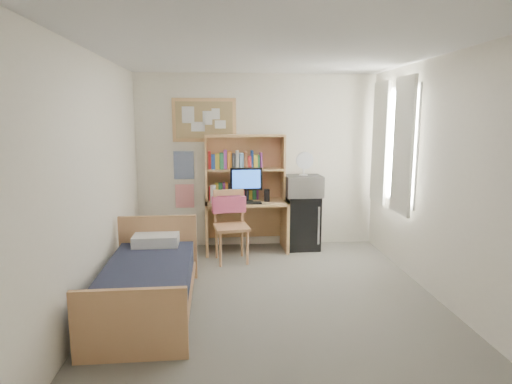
{
  "coord_description": "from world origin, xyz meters",
  "views": [
    {
      "loc": [
        -0.49,
        -4.36,
        1.94
      ],
      "look_at": [
        -0.08,
        1.2,
        0.98
      ],
      "focal_mm": 30.0,
      "sensor_mm": 36.0,
      "label": 1
    }
  ],
  "objects": [
    {
      "name": "curtain_left",
      "position": [
        1.72,
        0.8,
        1.6
      ],
      "size": [
        0.04,
        0.55,
        1.7
      ],
      "primitive_type": "cube",
      "color": "white",
      "rests_on": "wall_right"
    },
    {
      "name": "poster_wave",
      "position": [
        -1.1,
        2.09,
        1.25
      ],
      "size": [
        0.3,
        0.01,
        0.42
      ],
      "primitive_type": "cube",
      "color": "navy",
      "rests_on": "wall_back"
    },
    {
      "name": "water_bottle",
      "position": [
        -0.66,
        1.66,
        0.88
      ],
      "size": [
        0.08,
        0.08,
        0.26
      ],
      "primitive_type": "cylinder",
      "rotation": [
        0.0,
        0.0,
        0.04
      ],
      "color": "white",
      "rests_on": "desk"
    },
    {
      "name": "monitor",
      "position": [
        -0.18,
        1.72,
        0.99
      ],
      "size": [
        0.46,
        0.05,
        0.49
      ],
      "primitive_type": "cube",
      "rotation": [
        0.0,
        0.0,
        0.04
      ],
      "color": "black",
      "rests_on": "desk"
    },
    {
      "name": "hoodie",
      "position": [
        -0.44,
        1.49,
        0.76
      ],
      "size": [
        0.48,
        0.21,
        0.22
      ],
      "primitive_type": "cube",
      "rotation": [
        0.0,
        0.0,
        0.16
      ],
      "color": "#CD4E72",
      "rests_on": "desk_chair"
    },
    {
      "name": "wall_back",
      "position": [
        0.0,
        2.1,
        1.3
      ],
      "size": [
        3.6,
        0.04,
        2.6
      ],
      "primitive_type": "cube",
      "color": "white",
      "rests_on": "floor"
    },
    {
      "name": "desk_fan",
      "position": [
        0.67,
        1.82,
        1.27
      ],
      "size": [
        0.26,
        0.26,
        0.31
      ],
      "primitive_type": "cylinder",
      "rotation": [
        0.0,
        0.0,
        0.04
      ],
      "color": "white",
      "rests_on": "microwave"
    },
    {
      "name": "speaker_right",
      "position": [
        0.12,
        1.73,
        0.84
      ],
      "size": [
        0.08,
        0.08,
        0.18
      ],
      "primitive_type": "cube",
      "rotation": [
        0.0,
        0.0,
        0.04
      ],
      "color": "black",
      "rests_on": "desk"
    },
    {
      "name": "microwave",
      "position": [
        0.67,
        1.82,
        0.96
      ],
      "size": [
        0.55,
        0.43,
        0.31
      ],
      "primitive_type": "cube",
      "rotation": [
        0.0,
        0.0,
        0.04
      ],
      "color": "silver",
      "rests_on": "mini_fridge"
    },
    {
      "name": "hutch",
      "position": [
        -0.19,
        1.93,
        1.23
      ],
      "size": [
        1.19,
        0.34,
        0.96
      ],
      "primitive_type": "cube",
      "rotation": [
        0.0,
        0.0,
        0.04
      ],
      "color": "tan",
      "rests_on": "desk"
    },
    {
      "name": "desk_chair",
      "position": [
        -0.41,
        1.29,
        0.49
      ],
      "size": [
        0.56,
        0.56,
        0.98
      ],
      "primitive_type": "cube",
      "rotation": [
        0.0,
        0.0,
        0.16
      ],
      "color": "tan",
      "rests_on": "floor"
    },
    {
      "name": "ceiling",
      "position": [
        0.0,
        0.0,
        2.6
      ],
      "size": [
        3.6,
        4.2,
        0.02
      ],
      "primitive_type": "cube",
      "color": "silver",
      "rests_on": "wall_back"
    },
    {
      "name": "poster_japan",
      "position": [
        -1.1,
        2.09,
        0.78
      ],
      "size": [
        0.28,
        0.01,
        0.36
      ],
      "primitive_type": "cube",
      "color": "red",
      "rests_on": "wall_back"
    },
    {
      "name": "desk",
      "position": [
        -0.18,
        1.78,
        0.37
      ],
      "size": [
        1.22,
        0.64,
        0.75
      ],
      "primitive_type": "cube",
      "rotation": [
        0.0,
        0.0,
        0.04
      ],
      "color": "tan",
      "rests_on": "floor"
    },
    {
      "name": "bed",
      "position": [
        -1.28,
        -0.21,
        0.24
      ],
      "size": [
        0.92,
        1.78,
        0.48
      ],
      "primitive_type": "cube",
      "rotation": [
        0.0,
        0.0,
        0.02
      ],
      "color": "#1C2032",
      "rests_on": "floor"
    },
    {
      "name": "keyboard",
      "position": [
        -0.18,
        1.58,
        0.76
      ],
      "size": [
        0.41,
        0.14,
        0.02
      ],
      "primitive_type": "cube",
      "rotation": [
        0.0,
        0.0,
        0.04
      ],
      "color": "black",
      "rests_on": "desk"
    },
    {
      "name": "wall_left",
      "position": [
        -1.8,
        0.0,
        1.3
      ],
      "size": [
        0.04,
        4.2,
        2.6
      ],
      "primitive_type": "cube",
      "color": "white",
      "rests_on": "floor"
    },
    {
      "name": "wall_front",
      "position": [
        0.0,
        -2.1,
        1.3
      ],
      "size": [
        3.6,
        0.04,
        2.6
      ],
      "primitive_type": "cube",
      "color": "white",
      "rests_on": "floor"
    },
    {
      "name": "curtain_right",
      "position": [
        1.72,
        1.6,
        1.6
      ],
      "size": [
        0.04,
        0.55,
        1.7
      ],
      "primitive_type": "cube",
      "color": "white",
      "rests_on": "wall_right"
    },
    {
      "name": "bulletin_board",
      "position": [
        -0.78,
        2.08,
        1.92
      ],
      "size": [
        0.94,
        0.03,
        0.64
      ],
      "primitive_type": "cube",
      "color": "#9F8554",
      "rests_on": "wall_back"
    },
    {
      "name": "pillow",
      "position": [
        -1.3,
        0.54,
        0.55
      ],
      "size": [
        0.53,
        0.37,
        0.12
      ],
      "primitive_type": "cube",
      "rotation": [
        0.0,
        0.0,
        0.02
      ],
      "color": "white",
      "rests_on": "bed"
    },
    {
      "name": "window_unit",
      "position": [
        1.75,
        1.2,
        1.6
      ],
      "size": [
        0.1,
        1.4,
        1.7
      ],
      "primitive_type": "cube",
      "color": "white",
      "rests_on": "wall_right"
    },
    {
      "name": "mini_fridge",
      "position": [
        0.67,
        1.84,
        0.4
      ],
      "size": [
        0.49,
        0.49,
        0.8
      ],
      "primitive_type": "cube",
      "rotation": [
        0.0,
        0.0,
        0.04
      ],
      "color": "black",
      "rests_on": "floor"
    },
    {
      "name": "speaker_left",
      "position": [
        -0.48,
        1.71,
        0.82
      ],
      "size": [
        0.07,
        0.07,
        0.15
      ],
      "primitive_type": "cube",
      "rotation": [
        0.0,
        0.0,
        0.04
      ],
      "color": "black",
      "rests_on": "desk"
    },
    {
      "name": "floor",
      "position": [
        0.0,
        0.0,
        -0.01
      ],
      "size": [
        3.6,
        4.2,
        0.02
      ],
      "primitive_type": "cube",
      "color": "gray",
      "rests_on": "ground"
    },
    {
      "name": "wall_right",
      "position": [
        1.8,
        0.0,
        1.3
      ],
      "size": [
        0.04,
        4.2,
        2.6
      ],
      "primitive_type": "cube",
      "color": "white",
      "rests_on": "floor"
    }
  ]
}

